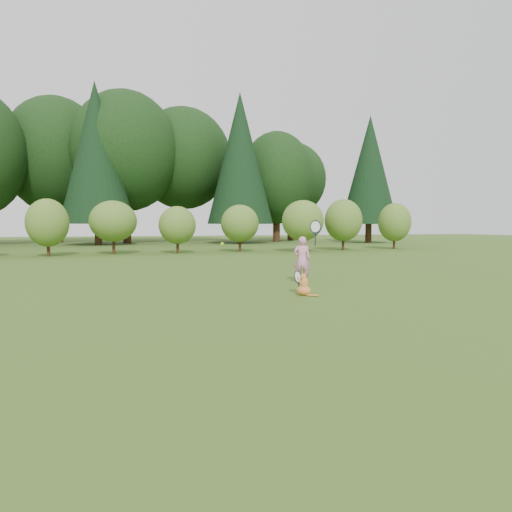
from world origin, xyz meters
name	(u,v)px	position (x,y,z in m)	size (l,w,h in m)	color
ground	(258,294)	(0.00, 0.00, 0.00)	(100.00, 100.00, 0.00)	#2F5116
shrub_row	(182,225)	(0.00, 13.00, 1.40)	(28.00, 3.00, 2.80)	#5C7725
woodland_backdrop	(165,138)	(0.00, 23.00, 7.50)	(48.00, 10.00, 15.00)	black
child	(302,258)	(1.50, 1.28, 0.58)	(0.65, 0.44, 1.66)	pink
cat	(304,284)	(0.82, -0.42, 0.23)	(0.39, 0.63, 0.60)	orange
tennis_ball	(222,244)	(-0.49, 1.09, 0.96)	(0.07, 0.07, 0.07)	#B6CE18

